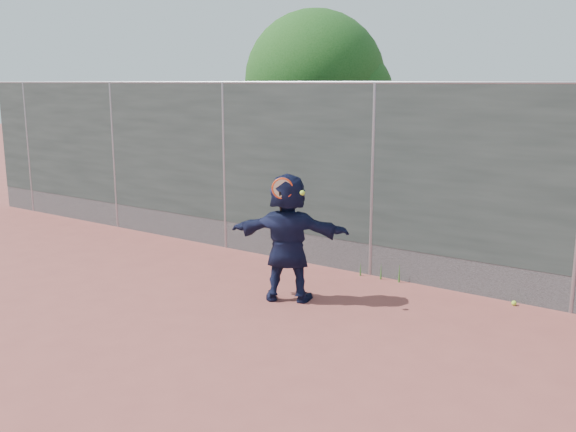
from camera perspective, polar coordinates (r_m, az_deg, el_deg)
The scene contains 7 objects.
ground at distance 7.59m, azimuth -5.40°, elevation -11.56°, with size 80.00×80.00×0.00m, color #9E4C42.
player at distance 8.88m, azimuth 0.00°, elevation -1.90°, with size 1.67×0.53×1.80m, color #141937.
ball_ground at distance 9.40m, azimuth 19.45°, elevation -7.31°, with size 0.07×0.07×0.07m, color #B4E933.
fence at distance 9.99m, azimuth 7.54°, elevation 3.53°, with size 20.00×0.06×3.03m.
swing_action at distance 8.53m, azimuth -0.33°, elevation 2.31°, with size 0.47×0.17×0.51m.
tree_left at distance 13.96m, azimuth 3.05°, elevation 11.53°, with size 3.15×3.00×4.53m.
weed_clump at distance 10.07m, azimuth 8.50°, elevation -4.88°, with size 0.68×0.07×0.30m.
Camera 1 is at (4.55, -5.28, 3.01)m, focal length 40.00 mm.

